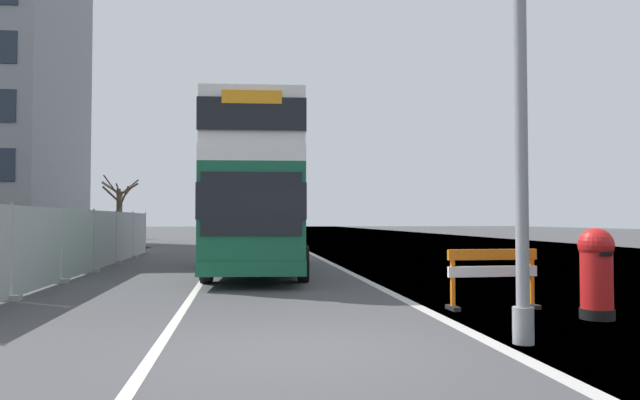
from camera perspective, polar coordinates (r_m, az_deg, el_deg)
ground at (r=7.99m, az=2.29°, el=-14.51°), size 140.00×280.00×0.10m
double_decker_bus at (r=19.20m, az=-5.87°, el=0.86°), size 3.36×10.84×4.93m
lamppost_foreground at (r=8.86m, az=18.90°, el=15.09°), size 0.29×0.70×9.02m
red_pillar_postbox at (r=11.09m, az=25.34°, el=-6.10°), size 0.59×0.59×1.55m
roadworks_barrier at (r=11.63m, az=16.47°, el=-6.66°), size 1.77×0.49×1.13m
construction_site_fence at (r=20.35m, az=-21.23°, el=-3.80°), size 0.44×20.60×2.05m
car_oncoming_near at (r=34.84m, az=-5.82°, el=-2.89°), size 1.94×3.90×2.37m
car_receding_mid at (r=42.79m, az=-6.37°, el=-2.80°), size 1.97×4.45×2.22m
bare_tree_far_verge_near at (r=45.74m, az=-18.98°, el=-0.76°), size 2.66×2.84×4.93m
bare_tree_far_verge_mid at (r=54.72m, az=-18.97°, el=-0.95°), size 3.33×2.32×5.27m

